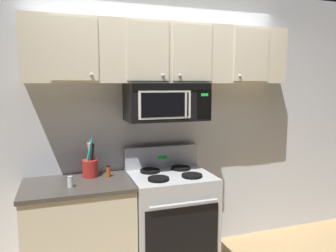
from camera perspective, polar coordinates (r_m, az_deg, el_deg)
The scene contains 8 objects.
back_wall at distance 3.32m, azimuth -1.66°, elevation 0.63°, with size 5.20×0.10×2.70m, color silver.
stove_range at distance 3.22m, azimuth 0.39°, elevation -15.92°, with size 0.76×0.69×1.12m.
over_range_microwave at distance 3.07m, azimuth -0.31°, elevation 4.29°, with size 0.76×0.43×0.35m.
upper_cabinets at distance 3.11m, azimuth -0.49°, elevation 12.63°, with size 2.50×0.36×0.55m.
counter_segment at distance 3.08m, azimuth -15.32°, elevation -17.62°, with size 0.93×0.65×0.90m.
utensil_crock_red at distance 3.05m, azimuth -13.58°, elevation -6.97°, with size 0.14×0.14×0.36m.
salt_shaker at distance 2.81m, azimuth -16.86°, elevation -9.41°, with size 0.04×0.04×0.09m.
spice_jar at distance 3.02m, azimuth -10.50°, elevation -7.84°, with size 0.04×0.04×0.11m.
Camera 1 is at (-0.97, -2.37, 1.74)m, focal length 34.57 mm.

